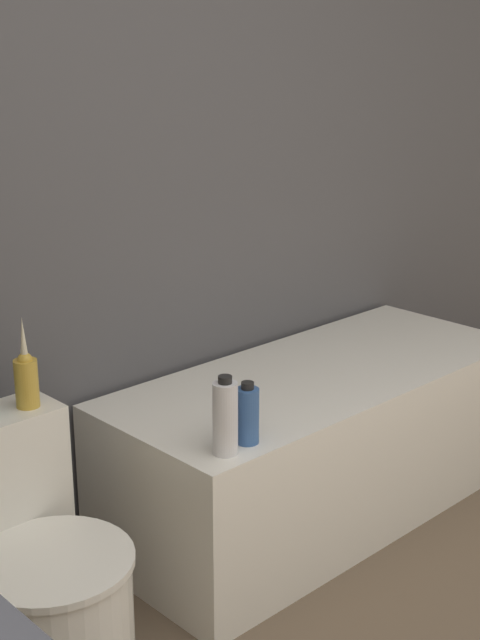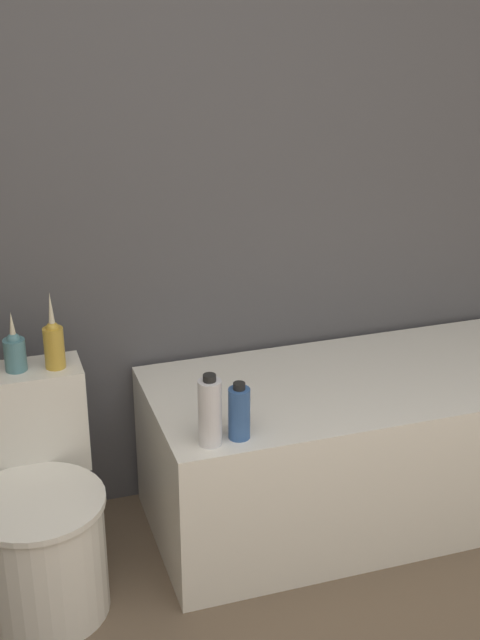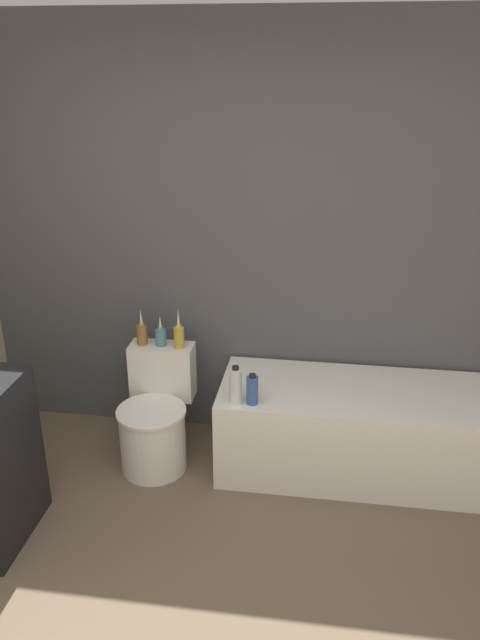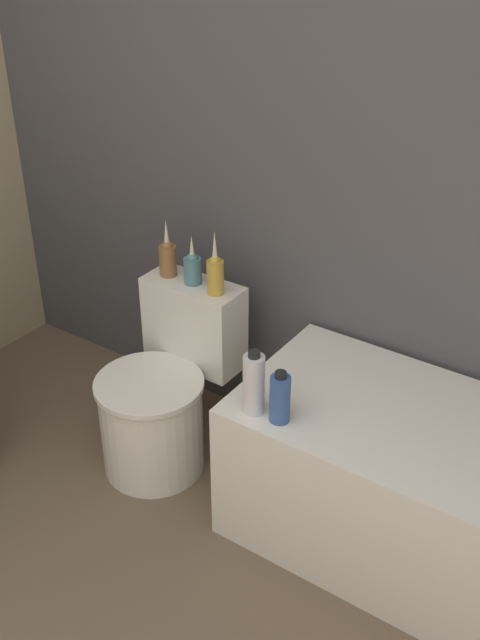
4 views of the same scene
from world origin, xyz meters
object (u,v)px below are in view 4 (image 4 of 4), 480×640
Objects in this scene: shampoo_bottle_tall at (254,384)px; shampoo_bottle_short at (280,398)px; vase_bronze at (215,273)px; vase_gold at (168,257)px; bathtub at (472,511)px; toilet at (164,396)px; vase_silver at (192,267)px.

shampoo_bottle_short is at bearing 5.00° from shampoo_bottle_tall.
shampoo_bottle_tall reaches higher than shampoo_bottle_short.
shampoo_bottle_tall is at bearing -41.08° from vase_bronze.
shampoo_bottle_short is (0.73, -0.36, -0.14)m from vase_gold.
vase_gold is 0.75m from shampoo_bottle_tall.
toilet is at bearing -175.66° from bathtub.
vase_bronze is at bearing 58.21° from toilet.
vase_silver is at bearing 144.76° from shampoo_bottle_tall.
bathtub is 1.42m from vase_gold.
bathtub is at bearing -5.63° from vase_silver.
toilet is 2.76× the size of vase_bronze.
shampoo_bottle_tall is at bearing -35.24° from vase_silver.
vase_gold is 1.01× the size of shampoo_bottle_tall.
vase_bronze is 0.55m from shampoo_bottle_tall.
shampoo_bottle_tall reaches higher than toilet.
vase_silver is at bearing 174.37° from bathtub.
vase_bronze is at bearing 138.92° from shampoo_bottle_tall.
vase_bronze reaches higher than shampoo_bottle_short.
vase_gold is 0.83m from shampoo_bottle_short.
vase_bronze is at bearing 145.34° from shampoo_bottle_short.
vase_bronze is at bearing -3.96° from vase_gold.
vase_gold reaches higher than shampoo_bottle_short.
shampoo_bottle_tall is 1.25× the size of shampoo_bottle_short.
toilet is at bearing 163.10° from shampoo_bottle_tall.
vase_silver reaches higher than shampoo_bottle_tall.
vase_silver is at bearing 90.00° from toilet.
shampoo_bottle_tall is (-0.68, -0.25, 0.38)m from bathtub.
toilet is at bearing -60.28° from vase_gold.
shampoo_bottle_tall is (0.40, -0.35, -0.13)m from vase_bronze.
vase_silver reaches higher than bathtub.
bathtub is 1.20m from vase_bronze.
vase_silver is 0.77× the size of vase_bronze.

